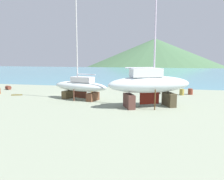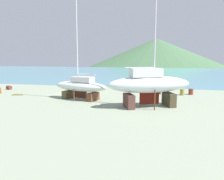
# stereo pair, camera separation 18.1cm
# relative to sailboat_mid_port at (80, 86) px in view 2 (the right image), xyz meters

# --- Properties ---
(ground_plane) EXTENTS (47.99, 47.99, 0.00)m
(ground_plane) POSITION_rel_sailboat_mid_port_xyz_m (-1.68, -0.48, -1.59)
(ground_plane) COLOR gray
(sea_water) EXTENTS (148.47, 70.89, 0.01)m
(sea_water) POSITION_rel_sailboat_mid_port_xyz_m (-1.68, 46.97, -1.59)
(sea_water) COLOR teal
(sea_water) RESTS_ON ground
(headland_hill) EXTENTS (175.51, 175.51, 36.32)m
(headland_hill) POSITION_rel_sailboat_mid_port_xyz_m (3.74, 144.38, -1.59)
(headland_hill) COLOR #446A45
(headland_hill) RESTS_ON ground
(sailboat_mid_port) EXTENTS (7.45, 4.09, 12.23)m
(sailboat_mid_port) POSITION_rel_sailboat_mid_port_xyz_m (0.00, 0.00, 0.00)
(sailboat_mid_port) COLOR brown
(sailboat_mid_port) RESTS_ON ground
(sailboat_far_slipway) EXTENTS (8.78, 5.85, 13.46)m
(sailboat_far_slipway) POSITION_rel_sailboat_mid_port_xyz_m (8.17, -2.40, 0.69)
(sailboat_far_slipway) COLOR #453C28
(sailboat_far_slipway) RESTS_ON ground
(worker) EXTENTS (0.32, 0.48, 1.76)m
(worker) POSITION_rel_sailboat_mid_port_xyz_m (-0.08, 4.88, -0.68)
(worker) COLOR orange
(worker) RESTS_ON ground
(barrel_rust_near) EXTENTS (0.73, 0.73, 0.78)m
(barrel_rust_near) POSITION_rel_sailboat_mid_port_xyz_m (13.14, 6.47, -1.20)
(barrel_rust_near) COLOR brown
(barrel_rust_near) RESTS_ON ground
(barrel_tipped_center) EXTENTS (1.00, 0.89, 0.60)m
(barrel_tipped_center) POSITION_rel_sailboat_mid_port_xyz_m (-13.75, 5.31, -1.29)
(barrel_tipped_center) COLOR brown
(barrel_tipped_center) RESTS_ON ground
(barrel_tipped_right) EXTENTS (0.96, 0.96, 0.85)m
(barrel_tipped_right) POSITION_rel_sailboat_mid_port_xyz_m (8.91, 6.05, -1.16)
(barrel_tipped_right) COLOR #282820
(barrel_tipped_right) RESTS_ON ground
(barrel_by_slipway) EXTENTS (0.65, 0.65, 0.81)m
(barrel_by_slipway) POSITION_rel_sailboat_mid_port_xyz_m (11.98, 5.78, -1.18)
(barrel_by_slipway) COLOR olive
(barrel_by_slipway) RESTS_ON ground
(timber_plank_near) EXTENTS (1.33, 0.66, 0.15)m
(timber_plank_near) POSITION_rel_sailboat_mid_port_xyz_m (-9.08, 0.77, -1.52)
(timber_plank_near) COLOR olive
(timber_plank_near) RESTS_ON ground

